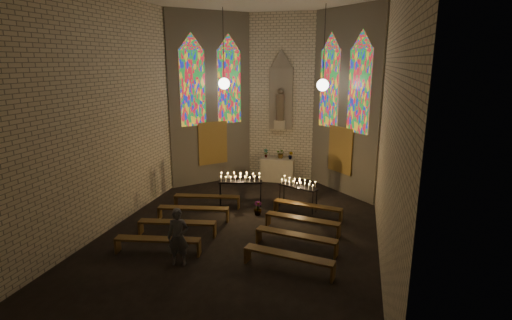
{
  "coord_description": "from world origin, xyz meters",
  "views": [
    {
      "loc": [
        3.26,
        -10.81,
        5.08
      ],
      "look_at": [
        0.12,
        1.25,
        1.96
      ],
      "focal_mm": 28.0,
      "sensor_mm": 36.0,
      "label": 1
    }
  ],
  "objects_px": {
    "aisle_flower_pot": "(258,208)",
    "visitor": "(178,237)",
    "votive_stand_right": "(298,185)",
    "altar": "(278,170)",
    "votive_stand_left": "(240,179)"
  },
  "relations": [
    {
      "from": "votive_stand_right",
      "to": "visitor",
      "type": "relative_size",
      "value": 0.96
    },
    {
      "from": "altar",
      "to": "aisle_flower_pot",
      "type": "relative_size",
      "value": 2.98
    },
    {
      "from": "aisle_flower_pot",
      "to": "votive_stand_left",
      "type": "distance_m",
      "value": 1.32
    },
    {
      "from": "altar",
      "to": "visitor",
      "type": "xyz_separation_m",
      "value": [
        -0.98,
        -7.77,
        0.25
      ]
    },
    {
      "from": "visitor",
      "to": "aisle_flower_pot",
      "type": "bearing_deg",
      "value": 60.22
    },
    {
      "from": "altar",
      "to": "visitor",
      "type": "distance_m",
      "value": 7.84
    },
    {
      "from": "aisle_flower_pot",
      "to": "votive_stand_right",
      "type": "height_order",
      "value": "votive_stand_right"
    },
    {
      "from": "votive_stand_left",
      "to": "votive_stand_right",
      "type": "distance_m",
      "value": 2.05
    },
    {
      "from": "aisle_flower_pot",
      "to": "visitor",
      "type": "distance_m",
      "value": 3.96
    },
    {
      "from": "aisle_flower_pot",
      "to": "visitor",
      "type": "height_order",
      "value": "visitor"
    },
    {
      "from": "votive_stand_left",
      "to": "visitor",
      "type": "distance_m",
      "value": 4.5
    },
    {
      "from": "altar",
      "to": "votive_stand_right",
      "type": "distance_m",
      "value": 3.45
    },
    {
      "from": "altar",
      "to": "votive_stand_left",
      "type": "xyz_separation_m",
      "value": [
        -0.69,
        -3.29,
        0.47
      ]
    },
    {
      "from": "visitor",
      "to": "votive_stand_left",
      "type": "bearing_deg",
      "value": 72.97
    },
    {
      "from": "votive_stand_right",
      "to": "visitor",
      "type": "bearing_deg",
      "value": -94.15
    }
  ]
}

